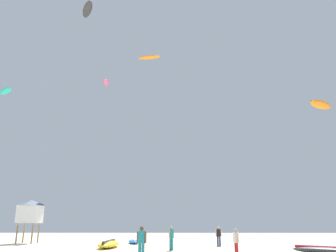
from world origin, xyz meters
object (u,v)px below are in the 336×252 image
object	(u,v)px
person_left	(236,240)
kite_aloft_2	(149,57)
kite_grounded_mid	(134,242)
person_right	(171,236)
person_midground	(219,235)
kite_aloft_0	(87,9)
person_foreground	(141,240)
kite_grounded_near	(326,250)
kite_aloft_3	(106,83)
kite_grounded_far	(109,244)
lifeguard_tower	(30,211)
kite_aloft_4	(6,91)
kite_aloft_1	(321,105)

from	to	relation	value
person_left	kite_aloft_2	world-z (taller)	kite_aloft_2
kite_aloft_2	kite_grounded_mid	bearing A→B (deg)	-103.48
person_right	person_left	bearing A→B (deg)	-13.01
person_midground	person_right	xyz separation A→B (m)	(-4.04, -4.50, 0.03)
person_midground	kite_aloft_0	distance (m)	30.08
person_foreground	kite_grounded_near	size ratio (longest dim) A/B	0.44
kite_aloft_3	person_midground	bearing A→B (deg)	-50.49
kite_grounded_far	kite_aloft_0	size ratio (longest dim) A/B	1.35
kite_grounded_far	lifeguard_tower	bearing A→B (deg)	146.12
person_right	kite_grounded_near	distance (m)	10.25
person_right	kite_aloft_0	world-z (taller)	kite_aloft_0
person_midground	kite_grounded_near	xyz separation A→B (m)	(5.70, -7.61, -0.70)
kite_aloft_2	person_foreground	bearing A→B (deg)	-86.17
kite_grounded_near	kite_grounded_mid	size ratio (longest dim) A/B	1.12
person_midground	kite_grounded_far	size ratio (longest dim) A/B	0.32
kite_grounded_far	kite_grounded_mid	bearing A→B (deg)	77.21
person_foreground	kite_grounded_mid	xyz separation A→B (m)	(-2.16, 14.89, -0.81)
person_left	kite_grounded_mid	size ratio (longest dim) A/B	0.44
kite_aloft_2	kite_aloft_4	xyz separation A→B (m)	(-13.70, -7.21, -7.54)
kite_grounded_far	kite_aloft_4	size ratio (longest dim) A/B	2.28
kite_grounded_mid	lifeguard_tower	xyz separation A→B (m)	(-10.56, 0.45, 2.86)
kite_aloft_0	kite_aloft_1	distance (m)	33.22
kite_aloft_0	kite_aloft_1	xyz separation A→B (m)	(30.72, 8.35, -9.51)
lifeguard_tower	kite_aloft_3	xyz separation A→B (m)	(3.95, 13.27, 20.00)
person_foreground	kite_aloft_4	distance (m)	23.17
kite_grounded_near	kite_aloft_4	xyz separation A→B (m)	(-26.23, 7.87, 14.25)
person_right	kite_aloft_2	distance (m)	24.38
kite_grounded_mid	lifeguard_tower	world-z (taller)	lifeguard_tower
person_midground	kite_aloft_0	size ratio (longest dim) A/B	0.44
person_foreground	kite_aloft_0	xyz separation A→B (m)	(-8.73, 15.69, 26.02)
kite_aloft_3	person_right	bearing A→B (deg)	-64.80
kite_grounded_near	kite_aloft_3	distance (m)	39.34
person_foreground	kite_aloft_1	bearing A→B (deg)	-22.47
kite_aloft_3	kite_aloft_1	bearing A→B (deg)	-8.46
person_left	kite_aloft_1	distance (m)	32.13
kite_grounded_far	kite_aloft_3	xyz separation A→B (m)	(-5.31, 19.48, 22.77)
kite_aloft_0	lifeguard_tower	bearing A→B (deg)	-175.08
person_left	kite_aloft_2	bearing A→B (deg)	-82.58
person_left	kite_grounded_far	xyz separation A→B (m)	(-8.86, 7.04, -0.62)
person_foreground	kite_aloft_3	distance (m)	37.17
person_midground	kite_aloft_0	xyz separation A→B (m)	(-14.30, 4.48, 26.08)
person_midground	kite_aloft_4	xyz separation A→B (m)	(-20.53, 0.26, 13.55)
kite_aloft_1	kite_aloft_3	world-z (taller)	kite_aloft_3
person_left	kite_grounded_mid	world-z (taller)	person_left
person_left	kite_aloft_0	distance (m)	32.66
kite_aloft_1	person_left	bearing A→B (deg)	-127.09
person_foreground	kite_grounded_mid	world-z (taller)	person_foreground
kite_grounded_mid	kite_aloft_0	bearing A→B (deg)	173.12
person_foreground	person_right	bearing A→B (deg)	7.09
kite_aloft_1	kite_aloft_3	bearing A→B (deg)	171.54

